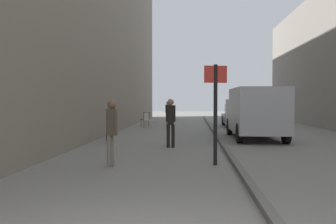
{
  "coord_description": "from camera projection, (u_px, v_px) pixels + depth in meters",
  "views": [
    {
      "loc": [
        0.49,
        -2.93,
        1.67
      ],
      "look_at": [
        -0.58,
        11.86,
        1.19
      ],
      "focal_mm": 37.49,
      "sensor_mm": 36.0,
      "label": 1
    }
  ],
  "objects": [
    {
      "name": "delivery_van",
      "position": [
        255.0,
        112.0,
        15.31
      ],
      "size": [
        2.06,
        5.01,
        2.2
      ],
      "rotation": [
        0.0,
        0.0,
        0.01
      ],
      "color": "#B7B7BC",
      "rests_on": "ground_plane"
    },
    {
      "name": "ground_plane",
      "position": [
        182.0,
        140.0,
        14.98
      ],
      "size": [
        80.0,
        80.0,
        0.0
      ],
      "primitive_type": "plane",
      "color": "gray"
    },
    {
      "name": "bicycle_leaning",
      "position": [
        111.0,
        132.0,
        14.36
      ],
      "size": [
        0.14,
        1.77,
        0.98
      ],
      "rotation": [
        0.0,
        0.0,
        0.04
      ],
      "color": "black",
      "rests_on": "ground_plane"
    },
    {
      "name": "cafe_chair_by_doorway",
      "position": [
        146.0,
        118.0,
        22.66
      ],
      "size": [
        0.62,
        0.62,
        0.94
      ],
      "rotation": [
        0.0,
        0.0,
        0.65
      ],
      "color": "brown",
      "rests_on": "ground_plane"
    },
    {
      "name": "parked_car",
      "position": [
        238.0,
        116.0,
        22.52
      ],
      "size": [
        1.88,
        4.22,
        1.45
      ],
      "rotation": [
        0.0,
        0.0,
        0.01
      ],
      "color": "navy",
      "rests_on": "ground_plane"
    },
    {
      "name": "cafe_chair_near_window",
      "position": [
        148.0,
        119.0,
        21.48
      ],
      "size": [
        0.6,
        0.6,
        0.94
      ],
      "rotation": [
        0.0,
        0.0,
        4.2
      ],
      "color": "#B7B2A8",
      "rests_on": "ground_plane"
    },
    {
      "name": "pedestrian_far_crossing",
      "position": [
        171.0,
        120.0,
        12.44
      ],
      "size": [
        0.34,
        0.23,
        1.73
      ],
      "rotation": [
        0.0,
        0.0,
        3.16
      ],
      "color": "black",
      "rests_on": "ground_plane"
    },
    {
      "name": "street_sign_post",
      "position": [
        215.0,
        105.0,
        9.05
      ],
      "size": [
        0.59,
        0.16,
        2.6
      ],
      "rotation": [
        0.0,
        0.0,
        3.36
      ],
      "color": "black",
      "rests_on": "ground_plane"
    },
    {
      "name": "kerb_strip",
      "position": [
        219.0,
        139.0,
        14.86
      ],
      "size": [
        0.16,
        40.0,
        0.12
      ],
      "primitive_type": "cube",
      "color": "#615F5B",
      "rests_on": "ground_plane"
    },
    {
      "name": "pedestrian_main_foreground",
      "position": [
        112.0,
        128.0,
        8.87
      ],
      "size": [
        0.32,
        0.25,
        1.68
      ],
      "rotation": [
        0.0,
        0.0,
        -0.36
      ],
      "color": "gray",
      "rests_on": "ground_plane"
    },
    {
      "name": "pedestrian_mid_block",
      "position": [
        168.0,
        112.0,
        22.75
      ],
      "size": [
        0.32,
        0.21,
        1.63
      ],
      "rotation": [
        0.0,
        0.0,
        3.0
      ],
      "color": "gray",
      "rests_on": "ground_plane"
    }
  ]
}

